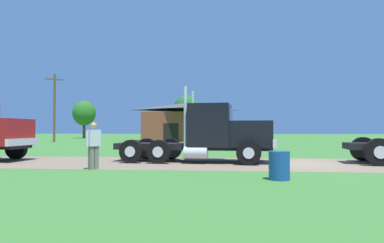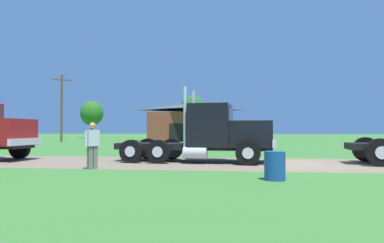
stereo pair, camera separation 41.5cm
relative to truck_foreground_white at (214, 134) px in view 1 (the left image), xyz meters
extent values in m
plane|color=#407D31|center=(3.46, -0.47, -1.25)|extent=(200.00, 200.00, 0.00)
cube|color=#857057|center=(3.46, -0.47, -1.24)|extent=(120.00, 5.73, 0.01)
cube|color=black|center=(-0.98, 0.09, -0.55)|extent=(7.18, 2.08, 0.28)
cube|color=black|center=(1.64, -0.12, 0.03)|extent=(1.98, 2.12, 1.15)
cube|color=silver|center=(2.60, -0.19, -0.37)|extent=(0.33, 2.18, 0.32)
cube|color=black|center=(-0.15, 0.03, 0.40)|extent=(1.94, 2.40, 1.90)
cube|color=#2D3D4C|center=(0.75, -0.04, 0.78)|extent=(0.19, 1.89, 0.84)
cylinder|color=silver|center=(-1.08, 1.00, 0.77)|extent=(0.14, 0.14, 2.64)
cylinder|color=silver|center=(-1.22, -0.79, 0.77)|extent=(0.14, 0.14, 2.64)
cylinder|color=silver|center=(-0.76, -0.92, -0.76)|extent=(1.04, 0.60, 0.52)
cylinder|color=black|center=(1.64, 1.02, -0.74)|extent=(1.05, 0.38, 1.02)
cylinder|color=silver|center=(1.65, 1.18, -0.74)|extent=(0.46, 0.08, 0.46)
cylinder|color=black|center=(1.46, -1.24, -0.74)|extent=(1.05, 0.38, 1.02)
cylinder|color=silver|center=(1.44, -1.40, -0.74)|extent=(0.46, 0.08, 0.46)
cylinder|color=black|center=(-3.42, 1.43, -0.74)|extent=(1.05, 0.38, 1.02)
cylinder|color=silver|center=(-3.41, 1.59, -0.74)|extent=(0.46, 0.08, 0.46)
cylinder|color=black|center=(-3.60, -0.83, -0.74)|extent=(1.05, 0.38, 1.02)
cylinder|color=silver|center=(-3.62, -0.99, -0.74)|extent=(0.46, 0.08, 0.46)
cylinder|color=black|center=(-2.18, 1.33, -0.74)|extent=(1.05, 0.38, 1.02)
cylinder|color=silver|center=(-2.16, 1.49, -0.74)|extent=(0.46, 0.08, 0.46)
cylinder|color=black|center=(-2.36, -0.93, -0.74)|extent=(1.05, 0.38, 1.02)
cylinder|color=silver|center=(-2.37, -1.09, -0.74)|extent=(0.46, 0.08, 0.46)
cylinder|color=black|center=(6.88, 1.15, -0.69)|extent=(1.15, 0.41, 1.12)
cylinder|color=silver|center=(6.90, 1.31, -0.69)|extent=(0.51, 0.09, 0.51)
cylinder|color=black|center=(6.67, -1.04, -0.69)|extent=(1.15, 0.41, 1.12)
cylinder|color=silver|center=(6.65, -1.20, -0.69)|extent=(0.51, 0.09, 0.51)
cube|color=maroon|center=(-9.87, -0.47, 0.10)|extent=(2.14, 2.14, 1.25)
cube|color=silver|center=(-8.80, -0.53, -0.34)|extent=(0.27, 2.24, 0.32)
cylinder|color=black|center=(-9.91, 0.69, -0.71)|extent=(1.08, 0.35, 1.07)
cylinder|color=silver|center=(-9.90, 0.85, -0.71)|extent=(0.48, 0.06, 0.48)
cube|color=silver|center=(-4.35, -3.26, -0.09)|extent=(0.47, 0.49, 0.61)
sphere|color=tan|center=(-4.35, -3.26, 0.37)|extent=(0.23, 0.23, 0.23)
cube|color=slate|center=(-4.41, -3.33, -0.82)|extent=(0.24, 0.24, 0.86)
cube|color=slate|center=(-4.29, -3.18, -0.82)|extent=(0.24, 0.24, 0.86)
cylinder|color=silver|center=(-4.52, -3.46, -0.12)|extent=(0.10, 0.10, 0.58)
cylinder|color=silver|center=(-4.19, -3.05, -0.12)|extent=(0.10, 0.10, 0.58)
cylinder|color=#19478C|center=(2.07, -5.29, -0.83)|extent=(0.61, 0.61, 0.84)
cube|color=brown|center=(-4.93, 29.58, 0.56)|extent=(11.18, 8.92, 3.61)
pyramid|color=#4E4E4E|center=(-4.93, 29.58, 3.25)|extent=(11.74, 9.37, 0.89)
cube|color=black|center=(-6.07, 25.47, -0.15)|extent=(1.80, 0.25, 2.20)
cylinder|color=brown|center=(-19.77, 23.48, 2.78)|extent=(0.26, 0.26, 8.05)
cube|color=brown|center=(-19.77, 23.48, 6.20)|extent=(1.85, 1.42, 0.14)
cylinder|color=#513823|center=(-23.32, 40.48, 0.11)|extent=(0.44, 0.44, 2.73)
ellipsoid|color=#2A6A20|center=(-23.32, 40.48, 3.01)|extent=(3.82, 3.82, 4.21)
cylinder|color=#513823|center=(-6.07, 41.60, 0.28)|extent=(0.44, 0.44, 3.05)
ellipsoid|color=#25602D|center=(-6.07, 41.60, 3.55)|extent=(4.37, 4.37, 4.81)
camera|label=1|loc=(0.52, -15.57, 0.23)|focal=32.21mm
camera|label=2|loc=(0.93, -15.53, 0.23)|focal=32.21mm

